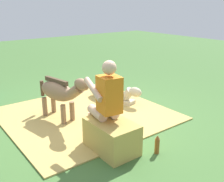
% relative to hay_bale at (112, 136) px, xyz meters
% --- Properties ---
extents(ground_plane, '(24.00, 24.00, 0.00)m').
position_rel_hay_bale_xyz_m(ground_plane, '(1.04, -0.42, -0.23)').
color(ground_plane, '#426B33').
extents(hay_patch, '(2.78, 2.94, 0.02)m').
position_rel_hay_bale_xyz_m(hay_patch, '(1.34, -0.40, -0.22)').
color(hay_patch, tan).
rests_on(hay_patch, ground).
extents(hay_bale, '(0.77, 0.51, 0.45)m').
position_rel_hay_bale_xyz_m(hay_bale, '(0.00, 0.00, 0.00)').
color(hay_bale, tan).
rests_on(hay_bale, ground).
extents(person_seated, '(0.70, 0.48, 1.33)m').
position_rel_hay_bale_xyz_m(person_seated, '(0.16, -0.02, 0.51)').
color(person_seated, '#D8AD8C').
rests_on(person_seated, ground).
extents(pony_standing, '(1.34, 0.47, 0.91)m').
position_rel_hay_bale_xyz_m(pony_standing, '(1.41, 0.09, 0.32)').
color(pony_standing, '#8C6B4C').
rests_on(pony_standing, ground).
extents(pony_lying, '(1.36, 0.61, 0.42)m').
position_rel_hay_bale_xyz_m(pony_lying, '(1.70, -1.27, -0.04)').
color(pony_lying, beige).
rests_on(pony_lying, ground).
extents(soda_bottle, '(0.07, 0.07, 0.29)m').
position_rel_hay_bale_xyz_m(soda_bottle, '(-0.46, -0.47, -0.09)').
color(soda_bottle, brown).
rests_on(soda_bottle, ground).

